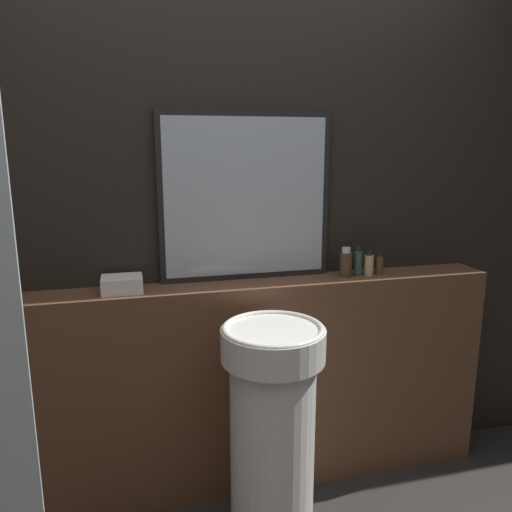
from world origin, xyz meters
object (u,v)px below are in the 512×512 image
at_px(towel_stack, 122,284).
at_px(body_wash_bottle, 380,264).
at_px(mirror, 246,197).
at_px(shampoo_bottle, 346,263).
at_px(pedestal_sink, 272,430).
at_px(conditioner_bottle, 358,262).
at_px(lotion_bottle, 369,264).

xyz_separation_m(towel_stack, body_wash_bottle, (1.17, 0.00, 0.02)).
distance_m(mirror, shampoo_bottle, 0.55).
height_order(shampoo_bottle, body_wash_bottle, shampoo_bottle).
distance_m(pedestal_sink, mirror, 0.98).
bearing_deg(conditioner_bottle, mirror, 170.79).
bearing_deg(conditioner_bottle, shampoo_bottle, 180.00).
bearing_deg(pedestal_sink, mirror, 89.81).
distance_m(towel_stack, body_wash_bottle, 1.17).
height_order(pedestal_sink, shampoo_bottle, shampoo_bottle).
relative_size(mirror, lotion_bottle, 6.63).
xyz_separation_m(shampoo_bottle, conditioner_bottle, (0.06, 0.00, 0.00)).
bearing_deg(shampoo_bottle, pedestal_sink, -141.36).
bearing_deg(body_wash_bottle, lotion_bottle, 180.00).
height_order(pedestal_sink, mirror, mirror).
height_order(mirror, towel_stack, mirror).
height_order(shampoo_bottle, lotion_bottle, shampoo_bottle).
relative_size(pedestal_sink, lotion_bottle, 7.96).
bearing_deg(mirror, conditioner_bottle, -9.21).
relative_size(towel_stack, conditioner_bottle, 1.16).
height_order(towel_stack, lotion_bottle, lotion_bottle).
bearing_deg(lotion_bottle, pedestal_sink, -147.55).
bearing_deg(mirror, towel_stack, -171.33).
bearing_deg(towel_stack, mirror, 8.67).
bearing_deg(mirror, pedestal_sink, -90.19).
bearing_deg(towel_stack, shampoo_bottle, 0.00).
xyz_separation_m(towel_stack, shampoo_bottle, (1.00, 0.00, 0.03)).
relative_size(shampoo_bottle, lotion_bottle, 1.18).
xyz_separation_m(towel_stack, conditioner_bottle, (1.06, 0.00, 0.03)).
bearing_deg(lotion_bottle, towel_stack, 180.00).
height_order(pedestal_sink, body_wash_bottle, body_wash_bottle).
relative_size(mirror, conditioner_bottle, 5.36).
bearing_deg(body_wash_bottle, conditioner_bottle, 180.00).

